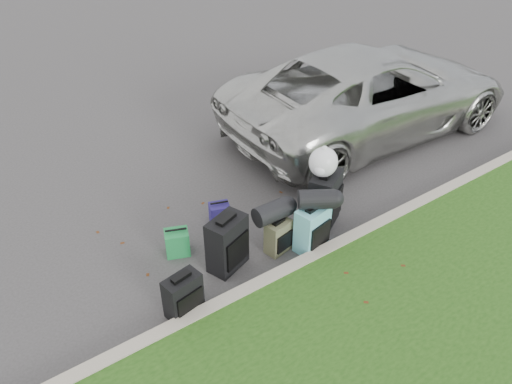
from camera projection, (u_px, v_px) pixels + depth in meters
ground at (269, 226)px, 7.53m from camera, size 120.00×120.00×0.00m
curb at (312, 259)px, 6.82m from camera, size 120.00×0.18×0.15m
suv at (370, 91)px, 9.65m from camera, size 6.07×2.96×1.66m
suitcase_small_black at (183, 296)px, 5.98m from camera, size 0.49×0.32×0.56m
suitcase_large_black_left at (227, 244)px, 6.60m from camera, size 0.62×0.49×0.78m
suitcase_olive at (278, 236)px, 6.94m from camera, size 0.40×0.29×0.49m
suitcase_teal at (312, 229)px, 6.94m from camera, size 0.52×0.37×0.68m
suitcase_large_black_right at (325, 199)px, 7.36m from camera, size 0.67×0.58×0.86m
tote_green at (177, 242)px, 6.93m from camera, size 0.40×0.36×0.37m
tote_navy at (220, 213)px, 7.53m from camera, size 0.36×0.32×0.32m
duffel_left at (273, 212)px, 6.77m from camera, size 0.52×0.28×0.28m
duffel_right at (317, 199)px, 6.69m from camera, size 0.56×0.49×0.27m
trash_bag at (323, 162)px, 7.00m from camera, size 0.42×0.42×0.42m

